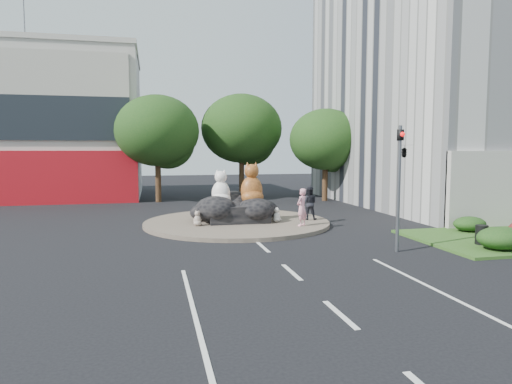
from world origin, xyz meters
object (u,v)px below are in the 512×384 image
litter_bin (482,235)px  pedestrian_dark (309,203)px  cat_white (221,187)px  cat_tabby (252,183)px  kitten_calico (197,218)px  parked_car (21,195)px  kitten_white (277,214)px  pedestrian_pink (302,207)px

litter_bin → pedestrian_dark: bearing=123.2°
cat_white → cat_tabby: cat_tabby is taller
cat_tabby → kitten_calico: cat_tabby is taller
parked_car → litter_bin: parked_car is taller
cat_tabby → kitten_white: bearing=-33.2°
kitten_white → kitten_calico: bearing=136.1°
cat_white → parked_car: 18.49m
kitten_calico → kitten_white: kitten_white is taller
litter_bin → pedestrian_pink: bearing=136.5°
kitten_white → pedestrian_dark: size_ratio=0.44×
kitten_white → parked_car: (-16.12, 13.69, 0.09)m
cat_tabby → litter_bin: size_ratio=2.86×
litter_bin → cat_white: bearing=140.6°
litter_bin → parked_car: bearing=137.8°
cat_tabby → litter_bin: 11.48m
parked_car → pedestrian_pink: bearing=-145.2°
litter_bin → kitten_white: bearing=133.8°
pedestrian_dark → pedestrian_pink: bearing=82.7°
pedestrian_dark → parked_car: size_ratio=0.44×
kitten_calico → pedestrian_dark: (6.23, 0.70, 0.52)m
parked_car → kitten_calico: bearing=-153.2°
kitten_white → pedestrian_pink: bearing=-107.0°
kitten_white → pedestrian_pink: (0.91, -1.49, 0.55)m
kitten_calico → parked_car: size_ratio=0.19×
kitten_calico → parked_car: bearing=137.4°
pedestrian_dark → parked_car: bearing=-14.3°
cat_white → cat_tabby: size_ratio=0.84×
cat_tabby → litter_bin: cat_tabby is taller
parked_car → litter_bin: size_ratio=5.24×
cat_tabby → pedestrian_dark: bearing=-7.4°
cat_white → parked_car: bearing=159.9°
cat_tabby → kitten_calico: size_ratio=2.89×
kitten_white → pedestrian_pink: pedestrian_pink is taller
kitten_white → parked_car: size_ratio=0.19×
cat_tabby → litter_bin: (8.09, -7.96, -1.73)m
cat_tabby → pedestrian_dark: cat_tabby is taller
pedestrian_pink → cat_white: bearing=-74.2°
cat_white → pedestrian_pink: cat_white is taller
pedestrian_dark → parked_car: 22.46m
kitten_calico → cat_white: bearing=47.7°
cat_white → pedestrian_pink: bearing=-7.8°
cat_white → kitten_calico: bearing=-115.6°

